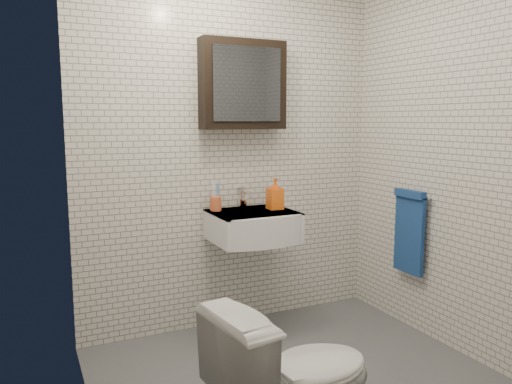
# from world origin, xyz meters

# --- Properties ---
(ground) EXTENTS (2.20, 2.00, 0.01)m
(ground) POSITION_xyz_m (0.00, 0.00, 0.01)
(ground) COLOR #54565C
(ground) RESTS_ON ground
(room_shell) EXTENTS (2.22, 2.02, 2.51)m
(room_shell) POSITION_xyz_m (0.00, 0.00, 1.47)
(room_shell) COLOR silver
(room_shell) RESTS_ON ground
(washbasin) EXTENTS (0.55, 0.50, 0.20)m
(washbasin) POSITION_xyz_m (0.05, 0.73, 0.76)
(washbasin) COLOR white
(washbasin) RESTS_ON room_shell
(faucet) EXTENTS (0.06, 0.20, 0.15)m
(faucet) POSITION_xyz_m (0.05, 0.93, 0.92)
(faucet) COLOR silver
(faucet) RESTS_ON washbasin
(mirror_cabinet) EXTENTS (0.60, 0.15, 0.60)m
(mirror_cabinet) POSITION_xyz_m (0.05, 0.93, 1.70)
(mirror_cabinet) COLOR black
(mirror_cabinet) RESTS_ON room_shell
(towel_rail) EXTENTS (0.09, 0.30, 0.58)m
(towel_rail) POSITION_xyz_m (1.04, 0.35, 0.72)
(towel_rail) COLOR silver
(towel_rail) RESTS_ON room_shell
(toothbrush_cup) EXTENTS (0.08, 0.08, 0.21)m
(toothbrush_cup) POSITION_xyz_m (-0.16, 0.91, 0.90)
(toothbrush_cup) COLOR #D15F34
(toothbrush_cup) RESTS_ON washbasin
(soap_bottle) EXTENTS (0.10, 0.10, 0.22)m
(soap_bottle) POSITION_xyz_m (0.23, 0.79, 0.96)
(soap_bottle) COLOR #FF551A
(soap_bottle) RESTS_ON washbasin
(toilet) EXTENTS (0.77, 0.50, 0.74)m
(toilet) POSITION_xyz_m (-0.36, -0.53, 0.37)
(toilet) COLOR silver
(toilet) RESTS_ON ground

